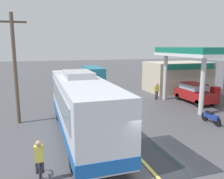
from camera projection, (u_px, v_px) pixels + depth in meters
name	position (u px, v px, depth m)	size (l,w,h in m)	color
ground	(76.00, 89.00, 28.60)	(120.00, 120.00, 0.00)	#4C4C51
lane_divider_stripe	(84.00, 97.00, 23.92)	(0.16, 50.00, 0.01)	#D8CC4C
wet_puddle_patch	(166.00, 154.00, 11.19)	(3.05, 4.31, 0.01)	#26282D
coach_bus_main	(82.00, 107.00, 13.42)	(2.60, 11.04, 3.69)	silver
gas_station_roadside	(188.00, 70.00, 24.93)	(9.10, 11.95, 5.10)	#147259
car_at_pump	(194.00, 92.00, 21.47)	(1.70, 4.20, 1.82)	maroon
minibus_opposing_lane	(93.00, 74.00, 31.16)	(2.04, 6.13, 2.44)	teal
cyclist_on_shoulder	(40.00, 164.00, 8.73)	(0.34, 1.82, 1.72)	black
motorcycle_parked_forecourt	(211.00, 117.00, 15.68)	(0.55, 1.80, 0.92)	black
pedestrian_near_pump	(157.00, 90.00, 22.71)	(0.55, 0.22, 1.66)	#33333F
utility_pole_roadside	(15.00, 67.00, 15.13)	(1.80, 0.24, 7.31)	brown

